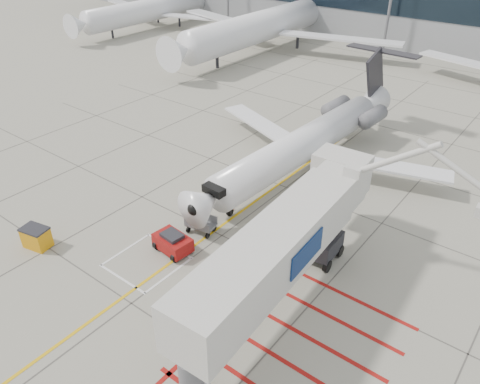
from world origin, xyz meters
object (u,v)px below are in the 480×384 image
Objects in this scene: pushback_tug at (173,242)px; spill_bin at (36,237)px; regional_jet at (288,136)px; jet_bridge at (271,262)px.

spill_bin reaches higher than pushback_tug.
jet_bridge is (7.37, -13.01, -0.06)m from regional_jet.
spill_bin is (-15.43, -4.32, -3.06)m from jet_bridge.
regional_jet is at bearing 92.61° from pushback_tug.
regional_jet reaches higher than pushback_tug.
jet_bridge is 7.72× the size of pushback_tug.
spill_bin is (-7.35, -5.10, 0.01)m from pushback_tug.
spill_bin is at bearing -112.09° from regional_jet.
jet_bridge is 16.31m from spill_bin.
jet_bridge is 8.68m from pushback_tug.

